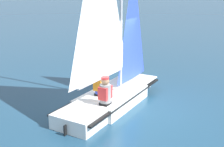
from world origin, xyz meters
The scene contains 4 objects.
ground_plane centered at (0.00, 0.00, 0.00)m, with size 260.00×260.00×0.00m, color navy.
sailboat_main centered at (-0.01, 0.01, 0.91)m, with size 3.79×4.05×5.70m.
sailor_helm centered at (-0.08, 0.40, 0.62)m, with size 0.42×0.43×1.16m.
sailor_crew centered at (-0.82, 0.47, 0.63)m, with size 0.42×0.43×1.16m.
Camera 1 is at (-7.55, 2.54, 3.30)m, focal length 45.00 mm.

